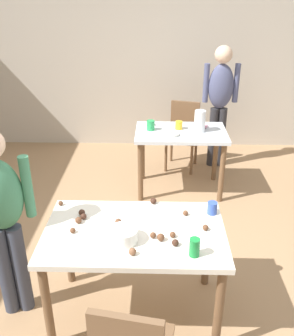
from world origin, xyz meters
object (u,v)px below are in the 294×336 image
object	(u,v)px
dining_table_far	(181,141)
soda_can	(194,247)
chair_far_table	(183,131)
dining_table_near	(135,242)
person_girl_near	(2,212)
mixing_bowl	(123,235)
pitcher_far	(200,121)
person_adult_far	(220,96)

from	to	relation	value
dining_table_far	soda_can	xyz separation A→B (m)	(-0.03, -2.19, 0.18)
chair_far_table	dining_table_near	bearing A→B (deg)	-100.67
dining_table_far	dining_table_near	bearing A→B (deg)	-102.26
dining_table_far	person_girl_near	distance (m)	2.35
dining_table_near	dining_table_far	world-z (taller)	same
mixing_bowl	chair_far_table	bearing A→B (deg)	78.46
dining_table_near	soda_can	xyz separation A→B (m)	(0.39, -0.25, 0.16)
dining_table_far	soda_can	size ratio (longest dim) A/B	8.47
pitcher_far	person_adult_far	bearing A→B (deg)	65.61
dining_table_far	person_adult_far	bearing A→B (deg)	53.34
person_adult_far	chair_far_table	bearing A→B (deg)	-176.79
person_adult_far	pitcher_far	distance (m)	0.78
soda_can	chair_far_table	bearing A→B (deg)	87.86
dining_table_near	person_girl_near	bearing A→B (deg)	179.28
dining_table_far	mixing_bowl	bearing A→B (deg)	-103.31
pitcher_far	dining_table_far	bearing A→B (deg)	-179.91
dining_table_near	person_adult_far	world-z (taller)	person_adult_far
chair_far_table	dining_table_far	bearing A→B (deg)	-96.08
pitcher_far	person_girl_near	bearing A→B (deg)	-128.44
dining_table_far	chair_far_table	distance (m)	0.70
chair_far_table	mixing_bowl	distance (m)	2.81
mixing_bowl	pitcher_far	distance (m)	2.17
dining_table_near	soda_can	distance (m)	0.49
chair_far_table	person_girl_near	size ratio (longest dim) A/B	0.59
dining_table_near	soda_can	size ratio (longest dim) A/B	10.20
dining_table_near	chair_far_table	xyz separation A→B (m)	(0.49, 2.62, -0.15)
chair_far_table	person_girl_near	world-z (taller)	person_girl_near
soda_can	pitcher_far	size ratio (longest dim) A/B	0.50
person_girl_near	pitcher_far	size ratio (longest dim) A/B	6.05
mixing_bowl	soda_can	distance (m)	0.47
dining_table_near	mixing_bowl	bearing A→B (deg)	-119.04
dining_table_near	dining_table_far	xyz separation A→B (m)	(0.42, 1.94, -0.02)
person_girl_near	mixing_bowl	xyz separation A→B (m)	(0.84, -0.13, -0.08)
chair_far_table	soda_can	distance (m)	2.89
dining_table_near	person_girl_near	distance (m)	0.93
dining_table_far	person_adult_far	world-z (taller)	person_adult_far
mixing_bowl	pitcher_far	size ratio (longest dim) A/B	0.79
dining_table_far	pitcher_far	xyz separation A→B (m)	(0.21, 0.00, 0.24)
dining_table_far	person_girl_near	world-z (taller)	person_girl_near
dining_table_near	chair_far_table	distance (m)	2.67
dining_table_near	pitcher_far	size ratio (longest dim) A/B	5.11
soda_can	pitcher_far	distance (m)	2.21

